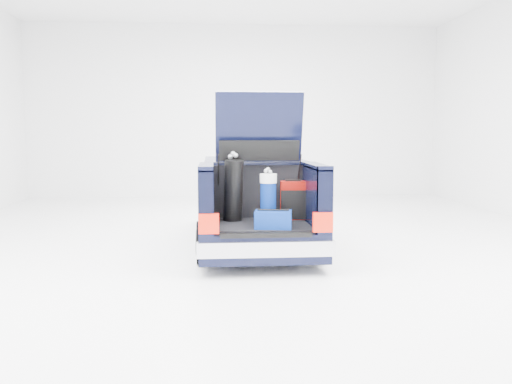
{
  "coord_description": "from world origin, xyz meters",
  "views": [
    {
      "loc": [
        -0.69,
        -9.02,
        1.87
      ],
      "look_at": [
        0.0,
        -0.5,
        0.94
      ],
      "focal_mm": 38.0,
      "sensor_mm": 36.0,
      "label": 1
    }
  ],
  "objects": [
    {
      "name": "car",
      "position": [
        -0.0,
        0.11,
        0.67
      ],
      "size": [
        1.87,
        4.65,
        2.47
      ],
      "color": "black",
      "rests_on": "ground"
    },
    {
      "name": "blue_duffel",
      "position": [
        0.12,
        -1.86,
        0.72
      ],
      "size": [
        0.53,
        0.39,
        0.26
      ],
      "rotation": [
        0.0,
        0.0,
        -0.16
      ],
      "color": "navy",
      "rests_on": "car"
    },
    {
      "name": "black_golf_bag",
      "position": [
        -0.39,
        -1.21,
        1.05
      ],
      "size": [
        0.37,
        0.43,
        1.0
      ],
      "rotation": [
        0.0,
        0.0,
        0.31
      ],
      "color": "black",
      "rests_on": "car"
    },
    {
      "name": "blue_golf_bag",
      "position": [
        0.09,
        -1.5,
        0.96
      ],
      "size": [
        0.29,
        0.29,
        0.8
      ],
      "rotation": [
        0.0,
        0.0,
        0.24
      ],
      "color": "black",
      "rests_on": "car"
    },
    {
      "name": "red_suitcase",
      "position": [
        0.5,
        -1.12,
        0.88
      ],
      "size": [
        0.37,
        0.25,
        0.59
      ],
      "rotation": [
        0.0,
        0.0,
        -0.05
      ],
      "color": "#710803",
      "rests_on": "car"
    },
    {
      "name": "ground",
      "position": [
        0.0,
        0.0,
        0.0
      ],
      "size": [
        14.0,
        14.0,
        0.0
      ],
      "primitive_type": "plane",
      "color": "white",
      "rests_on": "ground"
    }
  ]
}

